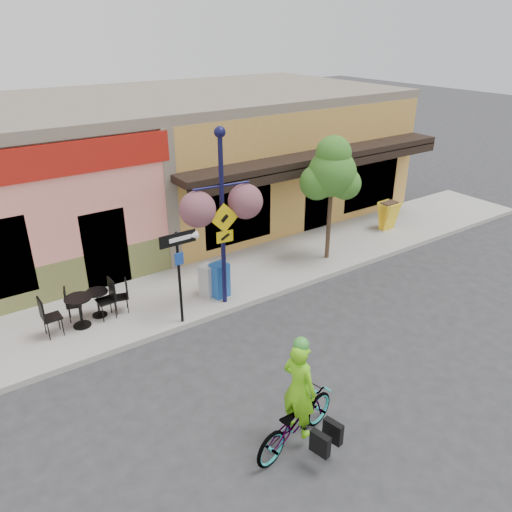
# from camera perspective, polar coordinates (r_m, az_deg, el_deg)

# --- Properties ---
(ground) EXTENTS (90.00, 90.00, 0.00)m
(ground) POSITION_cam_1_polar(r_m,az_deg,el_deg) (12.84, 1.86, -6.28)
(ground) COLOR #2D2D30
(ground) RESTS_ON ground
(sidewalk) EXTENTS (24.00, 3.00, 0.15)m
(sidewalk) POSITION_cam_1_polar(r_m,az_deg,el_deg) (14.25, -2.91, -2.56)
(sidewalk) COLOR #9E9B93
(sidewalk) RESTS_ON ground
(curb) EXTENTS (24.00, 0.12, 0.15)m
(curb) POSITION_cam_1_polar(r_m,az_deg,el_deg) (13.19, 0.45, -4.98)
(curb) COLOR #A8A59E
(curb) RESTS_ON ground
(building) EXTENTS (18.20, 8.20, 4.50)m
(building) POSITION_cam_1_polar(r_m,az_deg,el_deg) (18.10, -12.48, 10.35)
(building) COLOR #F78B7A
(building) RESTS_ON ground
(bicycle) EXTENTS (2.05, 1.09, 1.03)m
(bicycle) POSITION_cam_1_polar(r_m,az_deg,el_deg) (9.03, 4.53, -18.15)
(bicycle) COLOR maroon
(bicycle) RESTS_ON ground
(cyclist_rider) EXTENTS (0.57, 0.74, 1.81)m
(cyclist_rider) POSITION_cam_1_polar(r_m,az_deg,el_deg) (8.78, 4.88, -16.14)
(cyclist_rider) COLOR #70D616
(cyclist_rider) RESTS_ON ground
(lamp_post) EXTENTS (1.49, 0.74, 4.48)m
(lamp_post) POSITION_cam_1_polar(r_m,az_deg,el_deg) (12.01, -3.86, 4.09)
(lamp_post) COLOR #13133D
(lamp_post) RESTS_ON sidewalk
(one_way_sign) EXTENTS (0.89, 0.20, 2.32)m
(one_way_sign) POSITION_cam_1_polar(r_m,az_deg,el_deg) (11.69, -8.74, -2.56)
(one_way_sign) COLOR black
(one_way_sign) RESTS_ON sidewalk
(cafe_set_left) EXTENTS (1.70, 0.89, 1.01)m
(cafe_set_left) POSITION_cam_1_polar(r_m,az_deg,el_deg) (12.41, -19.54, -5.57)
(cafe_set_left) COLOR black
(cafe_set_left) RESTS_ON sidewalk
(cafe_set_right) EXTENTS (1.59, 1.09, 0.87)m
(cafe_set_right) POSITION_cam_1_polar(r_m,az_deg,el_deg) (12.74, -17.65, -4.80)
(cafe_set_right) COLOR black
(cafe_set_right) RESTS_ON sidewalk
(newspaper_box_blue) EXTENTS (0.46, 0.42, 0.93)m
(newspaper_box_blue) POSITION_cam_1_polar(r_m,az_deg,el_deg) (13.02, -4.16, -2.74)
(newspaper_box_blue) COLOR #1C54AA
(newspaper_box_blue) RESTS_ON sidewalk
(newspaper_box_grey) EXTENTS (0.49, 0.47, 0.85)m
(newspaper_box_grey) POSITION_cam_1_polar(r_m,az_deg,el_deg) (13.13, -5.47, -2.75)
(newspaper_box_grey) COLOR #A9A9A9
(newspaper_box_grey) RESTS_ON sidewalk
(street_tree) EXTENTS (1.82, 1.82, 3.77)m
(street_tree) POSITION_cam_1_polar(r_m,az_deg,el_deg) (14.78, 8.51, 6.49)
(street_tree) COLOR #3D7A26
(street_tree) RESTS_ON sidewalk
(sandwich_board) EXTENTS (0.61, 0.46, 0.98)m
(sandwich_board) POSITION_cam_1_polar(r_m,az_deg,el_deg) (17.77, 15.29, 4.31)
(sandwich_board) COLOR yellow
(sandwich_board) RESTS_ON sidewalk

